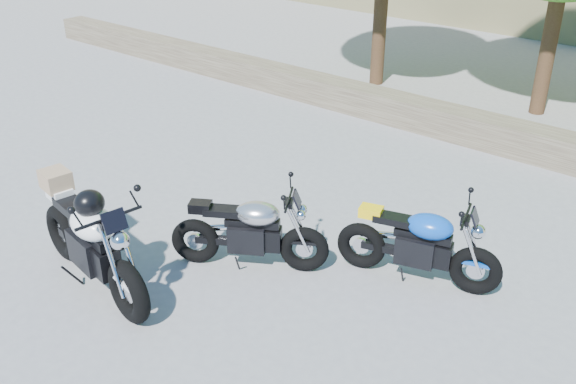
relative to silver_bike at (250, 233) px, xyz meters
The scene contains 5 objects.
ground 0.62m from the silver_bike, 109.52° to the right, with size 90.00×90.00×0.00m, color gray.
stone_wall 5.11m from the silver_bike, 91.57° to the left, with size 22.00×0.55×0.50m, color brown.
silver_bike is the anchor object (origin of this frame).
white_bike 1.75m from the silver_bike, 127.39° to the right, with size 2.24×0.72×1.24m.
blue_bike 1.90m from the silver_bike, 31.36° to the left, with size 1.82×0.75×0.93m.
Camera 1 is at (4.47, -4.15, 4.22)m, focal length 40.00 mm.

